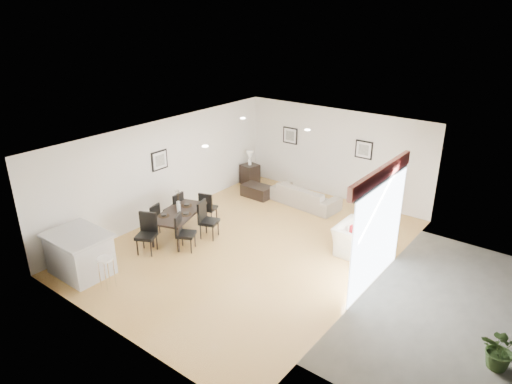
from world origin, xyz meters
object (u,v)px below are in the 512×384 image
Objects in this scene: sofa at (305,196)px; dining_chair_efar at (206,217)px; dining_chair_wnear at (153,218)px; kitchen_island at (80,253)px; side_table at (250,174)px; dining_chair_head at (147,230)px; armchair at (362,242)px; dining_chair_wfar at (176,207)px; bar_stool at (105,262)px; dining_table at (179,214)px; dining_chair_foot at (207,206)px; coffee_table at (257,191)px; dining_chair_enear at (183,230)px.

dining_chair_efar reaches higher than sofa.
kitchen_island is (0.13, -2.14, 0.01)m from dining_chair_wnear.
dining_chair_head is at bearing -80.48° from side_table.
dining_chair_wfar is at bearing 17.59° from armchair.
dining_chair_efar is at bearing 88.64° from bar_stool.
armchair is 1.38× the size of dining_chair_wnear.
dining_chair_head reaches higher than dining_table.
sofa is 3.78m from dining_chair_wfar.
dining_chair_wnear is 0.63× the size of kitchen_island.
sofa is at bearing -33.00° from armchair.
dining_chair_foot is at bearing -73.34° from side_table.
side_table is at bearing -22.45° from armchair.
dining_chair_head reaches higher than bar_stool.
armchair reaches higher than side_table.
side_table is 6.49m from kitchen_island.
kitchen_island is 0.94m from bar_stool.
armchair reaches higher than dining_table.
coffee_table is at bearing 63.16° from dining_chair_head.
armchair is 1.21× the size of dining_chair_head.
coffee_table is at bearing 18.46° from sofa.
dining_chair_enear is at bearing 161.91° from dining_chair_efar.
dining_chair_enear is at bearing 95.20° from dining_chair_foot.
dining_chair_efar is 2.89m from bar_stool.
dining_chair_efar is 1.06× the size of coffee_table.
dining_chair_foot is (0.58, 0.58, -0.02)m from dining_chair_wfar.
kitchen_island is (-1.93, -6.10, 0.18)m from sofa.
dining_chair_head is (-0.60, -1.36, 0.01)m from dining_chair_efar.
dining_chair_wnear is (-4.68, -2.21, 0.09)m from armchair.
side_table is at bearing -3.81° from sofa.
kitchen_island reaches higher than armchair.
sofa is at bearing 80.72° from bar_stool.
dining_chair_foot reaches higher than dining_chair_wnear.
armchair is at bearing 151.65° from sofa.
dining_chair_efar is (0.56, 0.37, -0.06)m from dining_table.
dining_table reaches higher than coffee_table.
sofa is 2.27× the size of coffee_table.
dining_chair_foot reaches higher than side_table.
kitchen_island is (-0.40, -1.53, -0.06)m from dining_chair_head.
dining_chair_efar is 3.06m from kitchen_island.
sofa is at bearing -34.90° from dining_chair_efar.
dining_chair_wnear is 0.93× the size of dining_chair_enear.
dining_chair_efar is 3.87m from side_table.
kitchen_island is at bearing -118.39° from dining_table.
dining_chair_foot reaches higher than bar_stool.
dining_chair_efar is 1.46× the size of side_table.
bar_stool is at bearing -97.38° from dining_table.
dining_table is 1.84× the size of dining_chair_efar.
dining_table reaches higher than side_table.
dining_chair_wfar is 2.93m from kitchen_island.
dining_chair_efar is 0.71× the size of kitchen_island.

